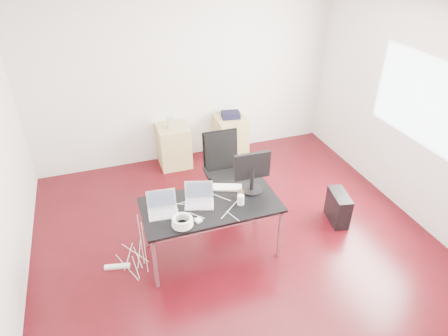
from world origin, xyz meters
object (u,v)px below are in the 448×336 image
object	(u,v)px
filing_cabinet_left	(174,146)
pc_tower	(338,207)
filing_cabinet_right	(231,137)
desk	(211,208)
office_chair	(224,168)

from	to	relation	value
filing_cabinet_left	pc_tower	bearing A→B (deg)	-51.06
filing_cabinet_right	pc_tower	distance (m)	2.32
desk	pc_tower	size ratio (longest dim) A/B	3.56
filing_cabinet_right	office_chair	bearing A→B (deg)	-113.88
pc_tower	filing_cabinet_right	bearing A→B (deg)	121.10
desk	office_chair	world-z (taller)	office_chair
desk	filing_cabinet_right	world-z (taller)	desk
filing_cabinet_right	pc_tower	bearing A→B (deg)	-70.77
desk	filing_cabinet_left	size ratio (longest dim) A/B	2.29
filing_cabinet_left	filing_cabinet_right	bearing A→B (deg)	0.00
office_chair	pc_tower	xyz separation A→B (m)	(1.34, -0.88, -0.39)
desk	office_chair	distance (m)	1.01
desk	filing_cabinet_right	size ratio (longest dim) A/B	2.29
office_chair	filing_cabinet_left	size ratio (longest dim) A/B	1.54
office_chair	pc_tower	bearing A→B (deg)	-32.20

